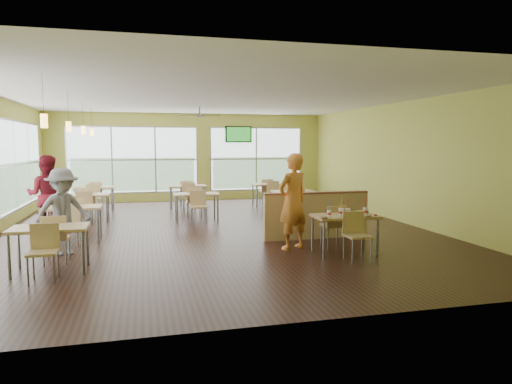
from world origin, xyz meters
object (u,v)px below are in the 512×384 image
main_table (345,221)px  half_wall_divider (316,215)px  man_plaid (293,201)px  food_basket (362,212)px

main_table → half_wall_divider: size_ratio=0.63×
man_plaid → food_basket: (1.22, -0.59, -0.17)m
half_wall_divider → man_plaid: size_ratio=1.26×
main_table → man_plaid: man_plaid is taller
main_table → man_plaid: bearing=143.1°
food_basket → man_plaid: bearing=154.3°
main_table → man_plaid: 1.09m
half_wall_divider → man_plaid: 1.25m
man_plaid → half_wall_divider: bearing=-159.4°
half_wall_divider → food_basket: size_ratio=9.50×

